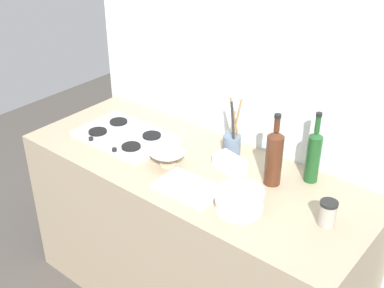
{
  "coord_description": "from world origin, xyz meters",
  "views": [
    {
      "loc": [
        1.31,
        -1.59,
        2.18
      ],
      "look_at": [
        0.0,
        0.0,
        1.02
      ],
      "focal_mm": 46.65,
      "sensor_mm": 36.0,
      "label": 1
    }
  ],
  "objects_px": {
    "cutting_board": "(188,188)",
    "condiment_jar_front": "(328,213)",
    "plate_stack": "(239,200)",
    "stovetop_hob": "(125,136)",
    "butter_dish": "(230,164)",
    "utensil_crock": "(232,142)",
    "wine_bottle_leftmost": "(274,156)",
    "wine_bottle_mid_left": "(313,155)",
    "mixing_bowl": "(168,158)"
  },
  "relations": [
    {
      "from": "plate_stack",
      "to": "wine_bottle_leftmost",
      "type": "bearing_deg",
      "value": 89.72
    },
    {
      "from": "plate_stack",
      "to": "cutting_board",
      "type": "xyz_separation_m",
      "value": [
        -0.26,
        -0.02,
        -0.04
      ]
    },
    {
      "from": "plate_stack",
      "to": "wine_bottle_mid_left",
      "type": "relative_size",
      "value": 0.6
    },
    {
      "from": "wine_bottle_mid_left",
      "to": "utensil_crock",
      "type": "relative_size",
      "value": 1.11
    },
    {
      "from": "stovetop_hob",
      "to": "wine_bottle_mid_left",
      "type": "xyz_separation_m",
      "value": [
        0.96,
        0.26,
        0.12
      ]
    },
    {
      "from": "plate_stack",
      "to": "stovetop_hob",
      "type": "bearing_deg",
      "value": 170.96
    },
    {
      "from": "wine_bottle_mid_left",
      "to": "condiment_jar_front",
      "type": "relative_size",
      "value": 3.1
    },
    {
      "from": "stovetop_hob",
      "to": "plate_stack",
      "type": "relative_size",
      "value": 2.44
    },
    {
      "from": "wine_bottle_leftmost",
      "to": "stovetop_hob",
      "type": "bearing_deg",
      "value": -171.03
    },
    {
      "from": "plate_stack",
      "to": "cutting_board",
      "type": "distance_m",
      "value": 0.26
    },
    {
      "from": "butter_dish",
      "to": "utensil_crock",
      "type": "distance_m",
      "value": 0.15
    },
    {
      "from": "mixing_bowl",
      "to": "wine_bottle_leftmost",
      "type": "bearing_deg",
      "value": 21.05
    },
    {
      "from": "stovetop_hob",
      "to": "butter_dish",
      "type": "height_order",
      "value": "butter_dish"
    },
    {
      "from": "wine_bottle_mid_left",
      "to": "butter_dish",
      "type": "relative_size",
      "value": 2.12
    },
    {
      "from": "utensil_crock",
      "to": "condiment_jar_front",
      "type": "relative_size",
      "value": 2.8
    },
    {
      "from": "plate_stack",
      "to": "condiment_jar_front",
      "type": "bearing_deg",
      "value": 23.22
    },
    {
      "from": "wine_bottle_leftmost",
      "to": "condiment_jar_front",
      "type": "height_order",
      "value": "wine_bottle_leftmost"
    },
    {
      "from": "wine_bottle_leftmost",
      "to": "wine_bottle_mid_left",
      "type": "bearing_deg",
      "value": 46.57
    },
    {
      "from": "stovetop_hob",
      "to": "utensil_crock",
      "type": "bearing_deg",
      "value": 23.37
    },
    {
      "from": "butter_dish",
      "to": "utensil_crock",
      "type": "height_order",
      "value": "utensil_crock"
    },
    {
      "from": "wine_bottle_mid_left",
      "to": "mixing_bowl",
      "type": "height_order",
      "value": "wine_bottle_mid_left"
    },
    {
      "from": "utensil_crock",
      "to": "mixing_bowl",
      "type": "bearing_deg",
      "value": -122.49
    },
    {
      "from": "wine_bottle_mid_left",
      "to": "mixing_bowl",
      "type": "distance_m",
      "value": 0.69
    },
    {
      "from": "utensil_crock",
      "to": "wine_bottle_mid_left",
      "type": "bearing_deg",
      "value": 4.48
    },
    {
      "from": "wine_bottle_mid_left",
      "to": "cutting_board",
      "type": "height_order",
      "value": "wine_bottle_mid_left"
    },
    {
      "from": "wine_bottle_leftmost",
      "to": "cutting_board",
      "type": "distance_m",
      "value": 0.41
    },
    {
      "from": "plate_stack",
      "to": "wine_bottle_leftmost",
      "type": "xyz_separation_m",
      "value": [
        0.0,
        0.26,
        0.09
      ]
    },
    {
      "from": "stovetop_hob",
      "to": "plate_stack",
      "type": "height_order",
      "value": "plate_stack"
    },
    {
      "from": "plate_stack",
      "to": "mixing_bowl",
      "type": "height_order",
      "value": "plate_stack"
    },
    {
      "from": "plate_stack",
      "to": "wine_bottle_leftmost",
      "type": "distance_m",
      "value": 0.28
    },
    {
      "from": "wine_bottle_leftmost",
      "to": "wine_bottle_mid_left",
      "type": "xyz_separation_m",
      "value": [
        0.13,
        0.13,
        -0.01
      ]
    },
    {
      "from": "plate_stack",
      "to": "cutting_board",
      "type": "bearing_deg",
      "value": -175.25
    },
    {
      "from": "stovetop_hob",
      "to": "condiment_jar_front",
      "type": "distance_m",
      "value": 1.16
    },
    {
      "from": "mixing_bowl",
      "to": "butter_dish",
      "type": "distance_m",
      "value": 0.3
    },
    {
      "from": "wine_bottle_leftmost",
      "to": "butter_dish",
      "type": "distance_m",
      "value": 0.24
    },
    {
      "from": "butter_dish",
      "to": "condiment_jar_front",
      "type": "xyz_separation_m",
      "value": [
        0.55,
        -0.09,
        0.02
      ]
    },
    {
      "from": "mixing_bowl",
      "to": "butter_dish",
      "type": "relative_size",
      "value": 1.07
    },
    {
      "from": "mixing_bowl",
      "to": "plate_stack",
      "type": "bearing_deg",
      "value": -9.53
    },
    {
      "from": "butter_dish",
      "to": "utensil_crock",
      "type": "relative_size",
      "value": 0.52
    },
    {
      "from": "plate_stack",
      "to": "butter_dish",
      "type": "distance_m",
      "value": 0.32
    },
    {
      "from": "butter_dish",
      "to": "condiment_jar_front",
      "type": "distance_m",
      "value": 0.56
    },
    {
      "from": "wine_bottle_leftmost",
      "to": "plate_stack",
      "type": "bearing_deg",
      "value": -90.28
    },
    {
      "from": "plate_stack",
      "to": "wine_bottle_leftmost",
      "type": "relative_size",
      "value": 0.59
    },
    {
      "from": "utensil_crock",
      "to": "stovetop_hob",
      "type": "bearing_deg",
      "value": -156.63
    },
    {
      "from": "cutting_board",
      "to": "condiment_jar_front",
      "type": "bearing_deg",
      "value": 15.47
    },
    {
      "from": "wine_bottle_leftmost",
      "to": "mixing_bowl",
      "type": "relative_size",
      "value": 2.01
    },
    {
      "from": "wine_bottle_leftmost",
      "to": "condiment_jar_front",
      "type": "relative_size",
      "value": 3.14
    },
    {
      "from": "wine_bottle_mid_left",
      "to": "utensil_crock",
      "type": "bearing_deg",
      "value": -175.52
    },
    {
      "from": "butter_dish",
      "to": "cutting_board",
      "type": "relative_size",
      "value": 0.55
    },
    {
      "from": "stovetop_hob",
      "to": "utensil_crock",
      "type": "xyz_separation_m",
      "value": [
        0.54,
        0.23,
        0.05
      ]
    }
  ]
}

